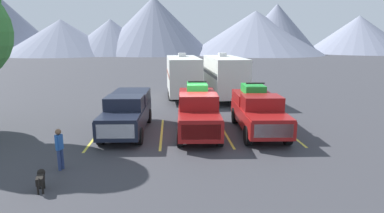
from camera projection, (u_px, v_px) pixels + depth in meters
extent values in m
plane|color=#38383D|center=(193.00, 133.00, 16.73)|extent=(240.00, 240.00, 0.00)
cube|color=black|center=(127.00, 116.00, 16.69)|extent=(2.20, 5.92, 0.92)
cube|color=black|center=(119.00, 117.00, 14.53)|extent=(1.95, 1.71, 0.08)
cube|color=black|center=(124.00, 103.00, 16.00)|extent=(1.91, 1.59, 0.72)
cube|color=slate|center=(122.00, 105.00, 15.40)|extent=(1.74, 0.28, 0.53)
cube|color=black|center=(131.00, 97.00, 18.07)|extent=(2.03, 2.76, 0.64)
cube|color=silver|center=(115.00, 131.00, 13.85)|extent=(1.67, 0.13, 0.64)
cylinder|color=black|center=(139.00, 136.00, 14.87)|extent=(0.31, 0.82, 0.81)
cylinder|color=black|center=(101.00, 136.00, 14.82)|extent=(0.31, 0.82, 0.81)
cylinder|color=black|center=(149.00, 116.00, 18.75)|extent=(0.31, 0.82, 0.81)
cylinder|color=black|center=(118.00, 116.00, 18.70)|extent=(0.31, 0.82, 0.81)
cube|color=maroon|center=(198.00, 117.00, 16.41)|extent=(2.23, 5.82, 0.96)
cube|color=maroon|center=(200.00, 117.00, 14.28)|extent=(1.99, 1.68, 0.08)
cube|color=maroon|center=(199.00, 102.00, 15.72)|extent=(1.94, 1.57, 0.81)
cube|color=slate|center=(199.00, 104.00, 15.13)|extent=(1.77, 0.30, 0.60)
cube|color=maroon|center=(197.00, 97.00, 17.76)|extent=(2.07, 2.72, 0.62)
cube|color=silver|center=(201.00, 132.00, 13.62)|extent=(1.70, 0.13, 0.67)
cylinder|color=black|center=(220.00, 137.00, 14.63)|extent=(0.31, 0.86, 0.85)
cylinder|color=black|center=(180.00, 138.00, 14.58)|extent=(0.31, 0.86, 0.85)
cylinder|color=black|center=(212.00, 117.00, 18.44)|extent=(0.31, 0.86, 0.85)
cylinder|color=black|center=(181.00, 117.00, 18.40)|extent=(0.31, 0.86, 0.85)
cube|color=green|center=(197.00, 87.00, 17.65)|extent=(1.17, 1.73, 0.45)
cylinder|color=black|center=(206.00, 89.00, 17.09)|extent=(0.20, 0.45, 0.44)
cylinder|color=black|center=(189.00, 89.00, 17.07)|extent=(0.20, 0.45, 0.44)
cylinder|color=black|center=(204.00, 86.00, 18.23)|extent=(0.20, 0.45, 0.44)
cylinder|color=black|center=(189.00, 86.00, 18.21)|extent=(0.20, 0.45, 0.44)
cube|color=black|center=(197.00, 82.00, 17.11)|extent=(1.00, 0.12, 0.08)
cube|color=maroon|center=(259.00, 116.00, 16.63)|extent=(2.27, 5.82, 0.87)
cube|color=maroon|center=(269.00, 117.00, 14.51)|extent=(2.02, 1.68, 0.08)
cube|color=maroon|center=(262.00, 103.00, 15.95)|extent=(1.98, 1.57, 0.75)
cube|color=slate|center=(265.00, 105.00, 15.36)|extent=(1.80, 0.29, 0.55)
cube|color=maroon|center=(253.00, 97.00, 17.99)|extent=(2.10, 2.72, 0.56)
cube|color=silver|center=(274.00, 131.00, 13.84)|extent=(1.73, 0.13, 0.61)
cylinder|color=black|center=(288.00, 135.00, 14.84)|extent=(0.32, 0.93, 0.91)
cylinder|color=black|center=(248.00, 135.00, 14.79)|extent=(0.32, 0.93, 0.91)
cylinder|color=black|center=(266.00, 115.00, 18.65)|extent=(0.32, 0.93, 0.91)
cylinder|color=black|center=(235.00, 116.00, 18.60)|extent=(0.32, 0.93, 0.91)
cube|color=green|center=(253.00, 89.00, 17.89)|extent=(1.19, 1.73, 0.45)
cylinder|color=black|center=(264.00, 90.00, 17.33)|extent=(0.20, 0.45, 0.44)
cylinder|color=black|center=(247.00, 90.00, 17.31)|extent=(0.20, 0.45, 0.44)
cylinder|color=black|center=(259.00, 87.00, 18.47)|extent=(0.20, 0.45, 0.44)
cylinder|color=black|center=(243.00, 87.00, 18.44)|extent=(0.20, 0.45, 0.44)
cube|color=black|center=(255.00, 83.00, 17.34)|extent=(1.02, 0.12, 0.08)
cube|color=gold|center=(97.00, 134.00, 16.49)|extent=(0.12, 5.50, 0.01)
cube|color=gold|center=(162.00, 133.00, 16.71)|extent=(0.12, 5.50, 0.01)
cube|color=gold|center=(224.00, 132.00, 16.93)|extent=(0.12, 5.50, 0.01)
cube|color=gold|center=(286.00, 131.00, 17.14)|extent=(0.12, 5.50, 0.01)
cube|color=silver|center=(183.00, 75.00, 26.05)|extent=(2.70, 6.77, 2.86)
cube|color=brown|center=(168.00, 73.00, 25.90)|extent=(0.26, 6.41, 0.24)
cube|color=silver|center=(182.00, 55.00, 26.70)|extent=(0.63, 0.72, 0.30)
cube|color=#333333|center=(187.00, 104.00, 22.57)|extent=(0.17, 1.20, 0.12)
cylinder|color=black|center=(198.00, 95.00, 25.72)|extent=(0.25, 0.77, 0.76)
cylinder|color=black|center=(170.00, 96.00, 25.49)|extent=(0.25, 0.77, 0.76)
cylinder|color=black|center=(196.00, 92.00, 27.28)|extent=(0.25, 0.77, 0.76)
cylinder|color=black|center=(169.00, 92.00, 27.05)|extent=(0.25, 0.77, 0.76)
cube|color=silver|center=(224.00, 75.00, 25.72)|extent=(2.71, 7.23, 2.89)
cube|color=#595960|center=(210.00, 73.00, 25.57)|extent=(0.28, 6.85, 0.24)
cube|color=silver|center=(222.00, 55.00, 26.43)|extent=(0.63, 0.72, 0.30)
cube|color=#333333|center=(236.00, 106.00, 22.02)|extent=(0.17, 1.20, 0.12)
cylinder|color=black|center=(240.00, 96.00, 25.34)|extent=(0.25, 0.77, 0.76)
cylinder|color=black|center=(212.00, 97.00, 25.11)|extent=(0.25, 0.77, 0.76)
cylinder|color=black|center=(235.00, 92.00, 27.01)|extent=(0.25, 0.77, 0.76)
cylinder|color=black|center=(209.00, 93.00, 26.78)|extent=(0.25, 0.77, 0.76)
cylinder|color=navy|center=(59.00, 160.00, 11.91)|extent=(0.12, 0.12, 0.81)
cylinder|color=navy|center=(62.00, 159.00, 12.06)|extent=(0.12, 0.12, 0.81)
cube|color=#2659A5|center=(59.00, 142.00, 11.84)|extent=(0.26, 0.29, 0.58)
sphere|color=brown|center=(58.00, 132.00, 11.76)|extent=(0.22, 0.22, 0.22)
cylinder|color=#2659A5|center=(57.00, 144.00, 11.72)|extent=(0.09, 0.09, 0.52)
cylinder|color=#2659A5|center=(61.00, 142.00, 11.97)|extent=(0.09, 0.09, 0.52)
cube|color=black|center=(40.00, 179.00, 10.26)|extent=(0.35, 0.62, 0.23)
sphere|color=black|center=(41.00, 173.00, 10.54)|extent=(0.25, 0.25, 0.25)
cylinder|color=black|center=(39.00, 182.00, 9.96)|extent=(0.08, 0.16, 0.20)
cylinder|color=black|center=(40.00, 185.00, 10.49)|extent=(0.06, 0.06, 0.31)
cylinder|color=black|center=(44.00, 184.00, 10.53)|extent=(0.06, 0.06, 0.31)
cylinder|color=black|center=(38.00, 190.00, 10.11)|extent=(0.06, 0.06, 0.31)
cylinder|color=black|center=(43.00, 189.00, 10.15)|extent=(0.06, 0.06, 0.31)
cone|color=gray|center=(3.00, 26.00, 100.70)|extent=(34.75, 34.75, 17.65)
cone|color=gray|center=(62.00, 37.00, 95.14)|extent=(34.15, 34.15, 10.49)
cone|color=gray|center=(111.00, 37.00, 98.40)|extent=(29.01, 29.01, 10.76)
cone|color=gray|center=(154.00, 26.00, 100.13)|extent=(36.93, 36.93, 17.69)
cone|color=gray|center=(255.00, 33.00, 99.81)|extent=(42.26, 42.26, 13.39)
cone|color=gray|center=(276.00, 29.00, 100.21)|extent=(27.47, 27.47, 15.52)
cone|color=gray|center=(358.00, 35.00, 106.31)|extent=(33.58, 33.58, 12.37)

